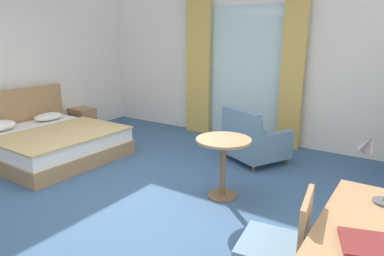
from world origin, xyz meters
name	(u,v)px	position (x,y,z in m)	size (l,w,h in m)	color
ground	(130,195)	(0.00, 0.00, -0.05)	(6.81, 6.61, 0.10)	#38567A
wall_back	(240,65)	(0.00, 3.04, 1.39)	(6.41, 0.12, 2.77)	silver
balcony_glass_door	(244,74)	(0.12, 2.96, 1.22)	(1.44, 0.02, 2.44)	silver
curtain_panel_left	(198,68)	(-0.82, 2.86, 1.29)	(0.53, 0.10, 2.58)	tan
curtain_panel_right	(292,74)	(1.06, 2.86, 1.29)	(0.38, 0.10, 2.58)	tan
bed	(48,141)	(-2.02, 0.24, 0.25)	(2.03, 1.86, 1.02)	#9E754C
nightstand	(83,119)	(-2.83, 1.58, 0.24)	(0.46, 0.38, 0.48)	#9E754C
writing_desk	(363,239)	(2.70, -0.69, 0.66)	(0.53, 1.32, 0.76)	#9E754C
desk_chair	(284,241)	(2.23, -0.76, 0.51)	(0.51, 0.52, 0.88)	slate
desk_lamp	(373,159)	(2.66, -0.25, 1.05)	(0.30, 0.22, 0.46)	#4C4C51
closed_book	(366,245)	(2.74, -0.95, 0.78)	(0.26, 0.28, 0.03)	maroon
armchair_by_window	(253,141)	(0.85, 1.85, 0.33)	(1.06, 1.04, 0.85)	slate
round_cafe_table	(223,154)	(1.04, 0.53, 0.54)	(0.65, 0.65, 0.74)	#9E754C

